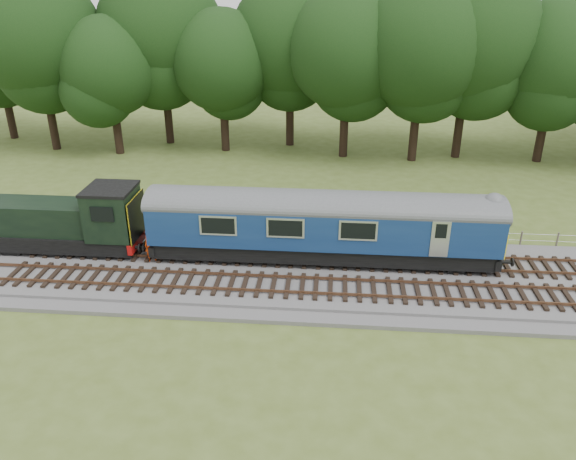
{
  "coord_description": "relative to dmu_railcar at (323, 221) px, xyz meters",
  "views": [
    {
      "loc": [
        -0.74,
        -25.22,
        14.44
      ],
      "look_at": [
        -3.04,
        1.4,
        2.0
      ],
      "focal_mm": 35.0,
      "sensor_mm": 36.0,
      "label": 1
    }
  ],
  "objects": [
    {
      "name": "ballast",
      "position": [
        1.24,
        -1.4,
        -2.43
      ],
      "size": [
        70.0,
        7.0,
        0.35
      ],
      "primitive_type": "cube",
      "color": "#4C4C4F",
      "rests_on": "ground"
    },
    {
      "name": "worker",
      "position": [
        -8.96,
        -0.91,
        -1.34
      ],
      "size": [
        0.78,
        0.65,
        1.83
      ],
      "primitive_type": "imported",
      "rotation": [
        0.0,
        0.0,
        0.37
      ],
      "color": "#F5430C",
      "rests_on": "ballast"
    },
    {
      "name": "fence",
      "position": [
        1.24,
        3.1,
        -2.61
      ],
      "size": [
        64.0,
        0.12,
        1.0
      ],
      "primitive_type": null,
      "color": "#6B6054",
      "rests_on": "ground"
    },
    {
      "name": "shunter_loco",
      "position": [
        -13.93,
        0.0,
        -0.63
      ],
      "size": [
        8.91,
        2.6,
        3.38
      ],
      "color": "black",
      "rests_on": "ground"
    },
    {
      "name": "dmu_railcar",
      "position": [
        0.0,
        0.0,
        0.0
      ],
      "size": [
        18.05,
        2.86,
        3.88
      ],
      "color": "black",
      "rests_on": "ground"
    },
    {
      "name": "track_south",
      "position": [
        1.24,
        -3.0,
        -2.19
      ],
      "size": [
        67.2,
        2.4,
        0.21
      ],
      "color": "black",
      "rests_on": "ballast"
    },
    {
      "name": "tree_line",
      "position": [
        1.24,
        20.6,
        -2.61
      ],
      "size": [
        70.0,
        8.0,
        18.0
      ],
      "primitive_type": null,
      "color": "black",
      "rests_on": "ground"
    },
    {
      "name": "ground",
      "position": [
        1.24,
        -1.4,
        -2.61
      ],
      "size": [
        120.0,
        120.0,
        0.0
      ],
      "primitive_type": "plane",
      "color": "#495A21",
      "rests_on": "ground"
    },
    {
      "name": "track_north",
      "position": [
        1.24,
        -0.0,
        -2.19
      ],
      "size": [
        67.2,
        2.4,
        0.21
      ],
      "color": "black",
      "rests_on": "ballast"
    }
  ]
}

